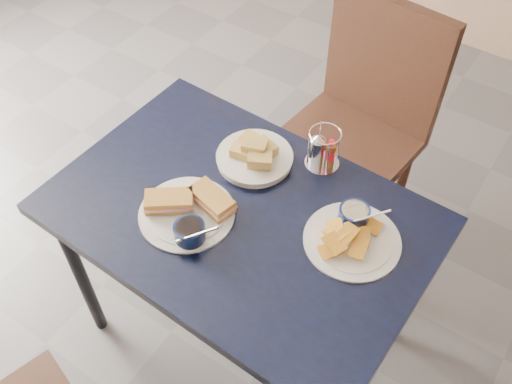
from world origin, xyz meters
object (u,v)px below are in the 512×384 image
Objects in this scene: dining_table at (241,226)px; condiment_caddy at (322,150)px; plantain_plate at (352,232)px; bread_basket at (255,155)px; chair_far at (360,114)px; sandwich_plate at (189,211)px.

dining_table is 8.38× the size of condiment_caddy.
plantain_plate is 0.41m from bread_basket.
chair_far is 0.89m from sandwich_plate.
bread_basket is 1.77× the size of condiment_caddy.
sandwich_plate is 1.28× the size of bread_basket.
bread_basket is at bearing 112.23° from dining_table.
chair_far reaches higher than condiment_caddy.
plantain_plate is at bearing -66.50° from chair_far.
plantain_plate reaches higher than bread_basket.
chair_far is 7.52× the size of condiment_caddy.
sandwich_plate and plantain_plate have the same top height.
bread_basket is at bearing -148.39° from condiment_caddy.
chair_far is 0.74m from plantain_plate.
bread_basket is (-0.08, 0.20, 0.10)m from dining_table.
chair_far is at bearing 79.15° from bread_basket.
condiment_caddy is (0.21, 0.40, 0.03)m from sandwich_plate.
chair_far reaches higher than sandwich_plate.
dining_table is 3.71× the size of sandwich_plate.
sandwich_plate reaches higher than dining_table.
chair_far reaches higher than bread_basket.
dining_table is at bearing -67.77° from bread_basket.
dining_table is at bearing -92.13° from chair_far.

